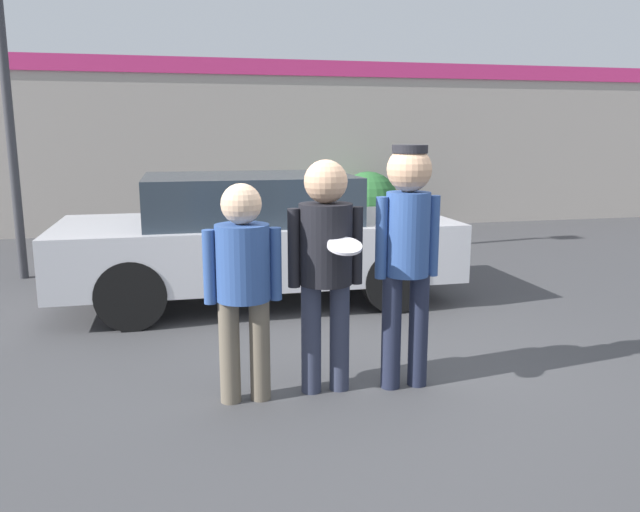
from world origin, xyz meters
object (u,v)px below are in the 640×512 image
(person_middle_with_frisbee, at_px, (326,254))
(person_left, at_px, (243,274))
(person_right, at_px, (407,243))
(parked_car_near, at_px, (256,236))
(shrub, at_px, (368,202))

(person_middle_with_frisbee, bearing_deg, person_left, -176.25)
(person_right, bearing_deg, parked_car_near, 105.70)
(person_middle_with_frisbee, height_order, person_right, person_right)
(parked_car_near, height_order, shrub, parked_car_near)
(person_middle_with_frisbee, xyz_separation_m, person_right, (0.61, -0.05, 0.07))
(person_middle_with_frisbee, height_order, shrub, person_middle_with_frisbee)
(person_left, bearing_deg, shrub, 66.37)
(person_left, height_order, shrub, person_left)
(parked_car_near, distance_m, shrub, 5.34)
(person_left, distance_m, shrub, 8.04)
(person_left, height_order, person_right, person_right)
(person_left, xyz_separation_m, person_right, (1.23, -0.01, 0.18))
(person_left, bearing_deg, person_right, -0.65)
(parked_car_near, bearing_deg, person_right, -74.30)
(parked_car_near, xyz_separation_m, shrub, (2.78, 4.55, -0.16))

